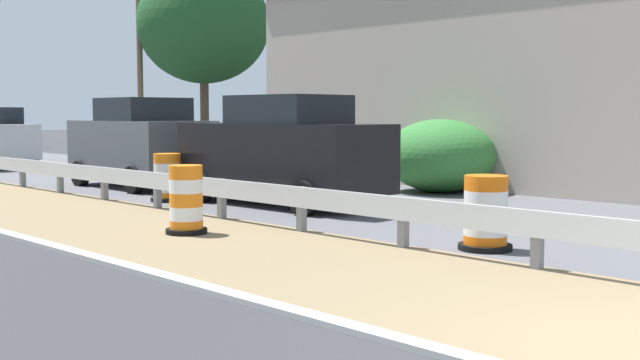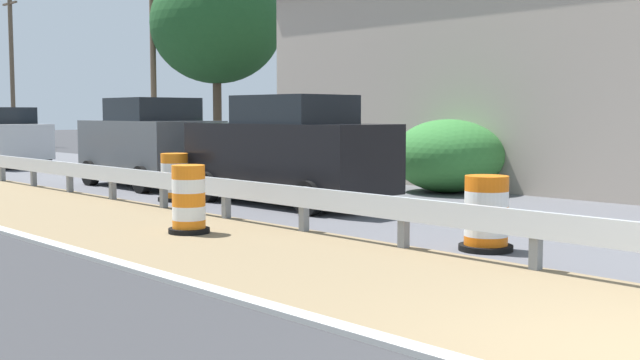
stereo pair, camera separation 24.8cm
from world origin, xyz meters
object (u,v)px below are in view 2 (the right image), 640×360
utility_pole_far (12,68)px  car_distant_c (157,140)px  car_trailing_far_lane (150,143)px  traffic_barrel_mid (175,180)px  car_lead_far_lane (289,151)px  traffic_barrel_nearest (486,217)px  traffic_barrel_close (189,203)px  utility_pole_mid (153,50)px

utility_pole_far → car_distant_c: bearing=-100.0°
car_trailing_far_lane → utility_pole_far: bearing=-13.9°
traffic_barrel_mid → car_trailing_far_lane: bearing=67.8°
car_lead_far_lane → traffic_barrel_nearest: bearing=163.9°
traffic_barrel_close → car_lead_far_lane: (3.56, 1.79, 0.62)m
traffic_barrel_close → car_lead_far_lane: bearing=26.6°
traffic_barrel_mid → utility_pole_mid: 17.06m
traffic_barrel_nearest → car_trailing_far_lane: (1.45, 11.14, 0.65)m
traffic_barrel_close → car_trailing_far_lane: car_trailing_far_lane is taller
traffic_barrel_mid → utility_pole_mid: utility_pole_mid is taller
car_distant_c → utility_pole_mid: size_ratio=0.47×
utility_pole_mid → utility_pole_far: 15.15m
utility_pole_mid → utility_pole_far: bearing=89.6°
traffic_barrel_nearest → car_lead_far_lane: size_ratio=0.22×
traffic_barrel_mid → car_trailing_far_lane: (1.28, 3.14, 0.66)m
traffic_barrel_close → utility_pole_far: utility_pole_far is taller
traffic_barrel_close → utility_pole_far: 35.39m
car_lead_far_lane → traffic_barrel_close: bearing=114.8°
traffic_barrel_nearest → car_distant_c: size_ratio=0.25×
traffic_barrel_mid → car_trailing_far_lane: car_trailing_far_lane is taller
traffic_barrel_close → traffic_barrel_mid: 4.57m
utility_pole_mid → utility_pole_far: (0.09, 15.15, -0.10)m
car_trailing_far_lane → traffic_barrel_nearest: bearing=173.4°
car_trailing_far_lane → car_distant_c: car_trailing_far_lane is taller
traffic_barrel_mid → car_trailing_far_lane: size_ratio=0.25×
utility_pole_mid → traffic_barrel_close: bearing=-119.5°
utility_pole_mid → utility_pole_far: size_ratio=1.02×
traffic_barrel_close → car_trailing_far_lane: size_ratio=0.26×
traffic_barrel_close → car_lead_far_lane: size_ratio=0.23×
traffic_barrel_nearest → traffic_barrel_close: traffic_barrel_close is taller
car_lead_far_lane → utility_pole_mid: bearing=-24.2°
traffic_barrel_nearest → car_trailing_far_lane: bearing=82.6°
car_distant_c → utility_pole_mid: (3.71, 6.36, 3.47)m
car_lead_far_lane → car_trailing_far_lane: bearing=-1.5°
car_trailing_far_lane → utility_pole_mid: 13.65m
car_lead_far_lane → car_trailing_far_lane: size_ratio=1.16×
traffic_barrel_nearest → traffic_barrel_mid: 8.00m
traffic_barrel_close → car_distant_c: size_ratio=0.26×
utility_pole_far → car_lead_far_lane: bearing=-102.3°
traffic_barrel_mid → car_trailing_far_lane: 3.45m
car_trailing_far_lane → car_distant_c: (3.17, 4.95, -0.13)m
traffic_barrel_nearest → utility_pole_far: 38.72m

